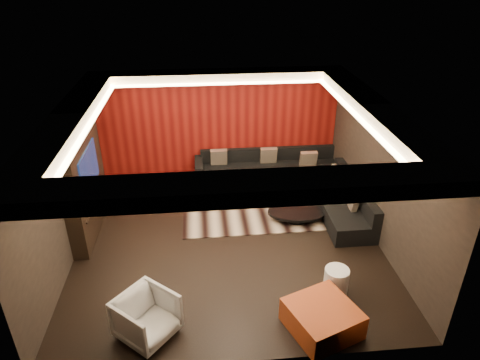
{
  "coord_description": "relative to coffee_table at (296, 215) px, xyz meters",
  "views": [
    {
      "loc": [
        -0.46,
        -7.18,
        5.19
      ],
      "look_at": [
        0.3,
        0.6,
        1.05
      ],
      "focal_mm": 32.0,
      "sensor_mm": 36.0,
      "label": 1
    }
  ],
  "objects": [
    {
      "name": "soffit_back",
      "position": [
        -1.54,
        2.13,
        2.56
      ],
      "size": [
        6.0,
        0.6,
        0.22
      ],
      "primitive_type": "cube",
      "color": "silver",
      "rests_on": "ground"
    },
    {
      "name": "wall_left",
      "position": [
        -4.55,
        -0.57,
        1.27
      ],
      "size": [
        0.02,
        6.0,
        2.8
      ],
      "primitive_type": "cube",
      "color": "black",
      "rests_on": "ground"
    },
    {
      "name": "tv_surround",
      "position": [
        -4.39,
        0.03,
        0.97
      ],
      "size": [
        0.3,
        2.0,
        2.2
      ],
      "primitive_type": "cube",
      "color": "black",
      "rests_on": "ground"
    },
    {
      "name": "cove_right",
      "position": [
        0.82,
        -0.57,
        2.47
      ],
      "size": [
        0.08,
        4.8,
        0.04
      ],
      "primitive_type": "cube",
      "color": "#FFD899",
      "rests_on": "ground"
    },
    {
      "name": "sectional_sofa",
      "position": [
        0.2,
        1.3,
        0.14
      ],
      "size": [
        3.65,
        3.5,
        0.75
      ],
      "color": "black",
      "rests_on": "floor"
    },
    {
      "name": "striped_pouf",
      "position": [
        -2.24,
        1.76,
        0.06
      ],
      "size": [
        0.63,
        0.63,
        0.34
      ],
      "primitive_type": "ellipsoid",
      "rotation": [
        0.0,
        0.0,
        -0.03
      ],
      "color": "#B7AD8E",
      "rests_on": "rug"
    },
    {
      "name": "soffit_front",
      "position": [
        -1.54,
        -3.27,
        2.56
      ],
      "size": [
        6.0,
        0.6,
        0.22
      ],
      "primitive_type": "cube",
      "color": "silver",
      "rests_on": "ground"
    },
    {
      "name": "orange_ottoman",
      "position": [
        -0.27,
        -3.07,
        0.09
      ],
      "size": [
        1.25,
        1.25,
        0.43
      ],
      "primitive_type": "cube",
      "rotation": [
        0.0,
        0.0,
        0.37
      ],
      "color": "maroon",
      "rests_on": "floor"
    },
    {
      "name": "soffit_left",
      "position": [
        -4.24,
        -0.57,
        2.56
      ],
      "size": [
        0.6,
        4.8,
        0.22
      ],
      "primitive_type": "cube",
      "color": "silver",
      "rests_on": "ground"
    },
    {
      "name": "floor",
      "position": [
        -1.54,
        -0.57,
        -0.14
      ],
      "size": [
        6.0,
        6.0,
        0.02
      ],
      "primitive_type": "cube",
      "color": "black",
      "rests_on": "ground"
    },
    {
      "name": "cove_front",
      "position": [
        -1.54,
        -2.93,
        2.47
      ],
      "size": [
        4.8,
        0.08,
        0.04
      ],
      "primitive_type": "cube",
      "color": "#FFD899",
      "rests_on": "ground"
    },
    {
      "name": "ceiling",
      "position": [
        -1.54,
        -0.57,
        2.68
      ],
      "size": [
        6.0,
        6.0,
        0.02
      ],
      "primitive_type": "cube",
      "color": "silver",
      "rests_on": "ground"
    },
    {
      "name": "throw_pillows",
      "position": [
        0.19,
        1.32,
        0.49
      ],
      "size": [
        2.97,
        2.74,
        0.5
      ],
      "color": "tan",
      "rests_on": "sectional_sofa"
    },
    {
      "name": "soffit_right",
      "position": [
        1.16,
        -0.57,
        2.56
      ],
      "size": [
        0.6,
        4.8,
        0.22
      ],
      "primitive_type": "cube",
      "color": "silver",
      "rests_on": "ground"
    },
    {
      "name": "red_feature_wall",
      "position": [
        -1.54,
        2.4,
        1.27
      ],
      "size": [
        5.98,
        0.05,
        2.78
      ],
      "primitive_type": "cube",
      "color": "#6B0C0A",
      "rests_on": "ground"
    },
    {
      "name": "wall_right",
      "position": [
        1.47,
        -0.57,
        1.27
      ],
      "size": [
        0.02,
        6.0,
        2.8
      ],
      "primitive_type": "cube",
      "color": "black",
      "rests_on": "ground"
    },
    {
      "name": "coffee_table",
      "position": [
        0.0,
        0.0,
        0.0
      ],
      "size": [
        1.41,
        1.41,
        0.21
      ],
      "primitive_type": "cylinder",
      "rotation": [
        0.0,
        0.0,
        -0.13
      ],
      "color": "black",
      "rests_on": "rug"
    },
    {
      "name": "cove_back",
      "position": [
        -1.54,
        1.79,
        2.47
      ],
      "size": [
        4.8,
        0.08,
        0.04
      ],
      "primitive_type": "cube",
      "color": "#FFD899",
      "rests_on": "ground"
    },
    {
      "name": "cove_left",
      "position": [
        -3.9,
        -0.57,
        2.47
      ],
      "size": [
        0.08,
        4.8,
        0.04
      ],
      "primitive_type": "cube",
      "color": "#FFD899",
      "rests_on": "ground"
    },
    {
      "name": "white_side_table",
      "position": [
        0.17,
        -2.33,
        0.13
      ],
      "size": [
        0.5,
        0.5,
        0.52
      ],
      "primitive_type": "cylinder",
      "rotation": [
        0.0,
        0.0,
        -0.23
      ],
      "color": "white",
      "rests_on": "floor"
    },
    {
      "name": "wall_back",
      "position": [
        -1.54,
        2.44,
        1.27
      ],
      "size": [
        6.0,
        0.02,
        2.8
      ],
      "primitive_type": "cube",
      "color": "black",
      "rests_on": "ground"
    },
    {
      "name": "armchair",
      "position": [
        -2.94,
        -2.93,
        0.24
      ],
      "size": [
        1.12,
        1.12,
        0.73
      ],
      "primitive_type": "imported",
      "rotation": [
        0.0,
        0.0,
        0.85
      ],
      "color": "silver",
      "rests_on": "floor"
    },
    {
      "name": "tv_screen",
      "position": [
        -4.23,
        0.03,
        1.32
      ],
      "size": [
        0.04,
        1.3,
        0.8
      ],
      "primitive_type": "cube",
      "color": "black",
      "rests_on": "ground"
    },
    {
      "name": "tv_shelf",
      "position": [
        -4.23,
        0.03,
        0.57
      ],
      "size": [
        0.04,
        1.6,
        0.04
      ],
      "primitive_type": "cube",
      "color": "black",
      "rests_on": "ground"
    },
    {
      "name": "drum_stool",
      "position": [
        -2.05,
        0.75,
        0.09
      ],
      "size": [
        0.34,
        0.34,
        0.39
      ],
      "primitive_type": "cylinder",
      "rotation": [
        0.0,
        0.0,
        0.01
      ],
      "color": "black",
      "rests_on": "rug"
    },
    {
      "name": "rug",
      "position": [
        -0.49,
        1.03,
        -0.12
      ],
      "size": [
        4.02,
        3.03,
        0.02
      ],
      "primitive_type": "cube",
      "rotation": [
        0.0,
        0.0,
        0.01
      ],
      "color": "tan",
      "rests_on": "floor"
    }
  ]
}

